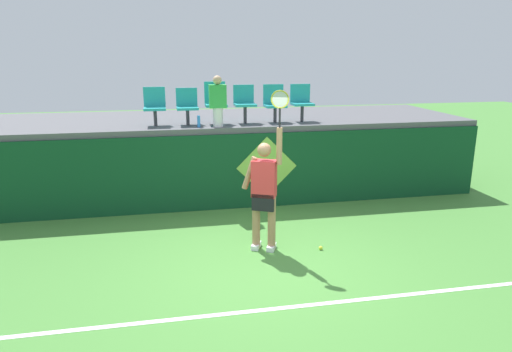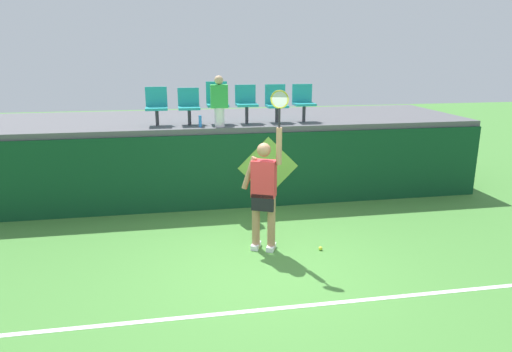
{
  "view_description": "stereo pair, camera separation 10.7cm",
  "coord_description": "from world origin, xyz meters",
  "px_view_note": "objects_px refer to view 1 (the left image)",
  "views": [
    {
      "loc": [
        -1.34,
        -6.21,
        3.18
      ],
      "look_at": [
        0.07,
        1.01,
        1.17
      ],
      "focal_mm": 32.37,
      "sensor_mm": 36.0,
      "label": 1
    },
    {
      "loc": [
        -1.23,
        -6.23,
        3.18
      ],
      "look_at": [
        0.07,
        1.01,
        1.17
      ],
      "focal_mm": 32.37,
      "sensor_mm": 36.0,
      "label": 2
    }
  ],
  "objects_px": {
    "stadium_chair_5": "(301,101)",
    "spectator_0": "(218,101)",
    "tennis_ball": "(321,248)",
    "stadium_chair_3": "(244,102)",
    "tennis_player": "(264,190)",
    "stadium_chair_4": "(274,102)",
    "stadium_chair_0": "(155,105)",
    "stadium_chair_2": "(216,101)",
    "stadium_chair_1": "(187,105)",
    "water_bottle": "(199,121)"
  },
  "relations": [
    {
      "from": "stadium_chair_5",
      "to": "spectator_0",
      "type": "height_order",
      "value": "spectator_0"
    },
    {
      "from": "tennis_ball",
      "to": "stadium_chair_3",
      "type": "xyz_separation_m",
      "value": [
        -0.75,
        2.99,
        2.1
      ]
    },
    {
      "from": "tennis_player",
      "to": "stadium_chair_4",
      "type": "distance_m",
      "value": 3.09
    },
    {
      "from": "tennis_ball",
      "to": "stadium_chair_3",
      "type": "height_order",
      "value": "stadium_chair_3"
    },
    {
      "from": "stadium_chair_0",
      "to": "spectator_0",
      "type": "distance_m",
      "value": 1.32
    },
    {
      "from": "stadium_chair_2",
      "to": "stadium_chair_4",
      "type": "bearing_deg",
      "value": -0.1
    },
    {
      "from": "tennis_ball",
      "to": "stadium_chair_2",
      "type": "bearing_deg",
      "value": 114.47
    },
    {
      "from": "stadium_chair_1",
      "to": "stadium_chair_4",
      "type": "xyz_separation_m",
      "value": [
        1.85,
        0.01,
        0.02
      ]
    },
    {
      "from": "stadium_chair_0",
      "to": "spectator_0",
      "type": "height_order",
      "value": "spectator_0"
    },
    {
      "from": "tennis_ball",
      "to": "stadium_chair_2",
      "type": "relative_size",
      "value": 0.08
    },
    {
      "from": "tennis_player",
      "to": "stadium_chair_0",
      "type": "bearing_deg",
      "value": 121.58
    },
    {
      "from": "stadium_chair_0",
      "to": "stadium_chair_2",
      "type": "height_order",
      "value": "stadium_chair_2"
    },
    {
      "from": "tennis_player",
      "to": "spectator_0",
      "type": "bearing_deg",
      "value": 100.96
    },
    {
      "from": "stadium_chair_3",
      "to": "tennis_ball",
      "type": "bearing_deg",
      "value": -75.89
    },
    {
      "from": "tennis_player",
      "to": "stadium_chair_2",
      "type": "bearing_deg",
      "value": 99.35
    },
    {
      "from": "tennis_player",
      "to": "water_bottle",
      "type": "height_order",
      "value": "tennis_player"
    },
    {
      "from": "stadium_chair_2",
      "to": "stadium_chair_5",
      "type": "height_order",
      "value": "stadium_chair_2"
    },
    {
      "from": "stadium_chair_1",
      "to": "stadium_chair_2",
      "type": "distance_m",
      "value": 0.59
    },
    {
      "from": "water_bottle",
      "to": "spectator_0",
      "type": "height_order",
      "value": "spectator_0"
    },
    {
      "from": "stadium_chair_0",
      "to": "tennis_ball",
      "type": "bearing_deg",
      "value": -48.91
    },
    {
      "from": "water_bottle",
      "to": "stadium_chair_5",
      "type": "bearing_deg",
      "value": 10.6
    },
    {
      "from": "stadium_chair_1",
      "to": "spectator_0",
      "type": "distance_m",
      "value": 0.73
    },
    {
      "from": "water_bottle",
      "to": "stadium_chair_1",
      "type": "xyz_separation_m",
      "value": [
        -0.2,
        0.42,
        0.29
      ]
    },
    {
      "from": "stadium_chair_2",
      "to": "spectator_0",
      "type": "relative_size",
      "value": 0.85
    },
    {
      "from": "stadium_chair_0",
      "to": "stadium_chair_4",
      "type": "height_order",
      "value": "stadium_chair_4"
    },
    {
      "from": "stadium_chair_4",
      "to": "stadium_chair_5",
      "type": "xyz_separation_m",
      "value": [
        0.6,
        -0.0,
        0.01
      ]
    },
    {
      "from": "tennis_ball",
      "to": "stadium_chair_0",
      "type": "bearing_deg",
      "value": 131.09
    },
    {
      "from": "stadium_chair_1",
      "to": "stadium_chair_5",
      "type": "relative_size",
      "value": 0.94
    },
    {
      "from": "stadium_chair_0",
      "to": "stadium_chair_2",
      "type": "relative_size",
      "value": 0.89
    },
    {
      "from": "water_bottle",
      "to": "stadium_chair_0",
      "type": "distance_m",
      "value": 1.0
    },
    {
      "from": "stadium_chair_3",
      "to": "spectator_0",
      "type": "height_order",
      "value": "spectator_0"
    },
    {
      "from": "stadium_chair_0",
      "to": "stadium_chair_3",
      "type": "xyz_separation_m",
      "value": [
        1.86,
        -0.0,
        0.03
      ]
    },
    {
      "from": "stadium_chair_0",
      "to": "stadium_chair_5",
      "type": "bearing_deg",
      "value": -0.03
    },
    {
      "from": "tennis_player",
      "to": "stadium_chair_3",
      "type": "height_order",
      "value": "tennis_player"
    },
    {
      "from": "stadium_chair_3",
      "to": "stadium_chair_4",
      "type": "distance_m",
      "value": 0.65
    },
    {
      "from": "water_bottle",
      "to": "stadium_chair_4",
      "type": "bearing_deg",
      "value": 14.44
    },
    {
      "from": "water_bottle",
      "to": "stadium_chair_0",
      "type": "bearing_deg",
      "value": 153.63
    },
    {
      "from": "water_bottle",
      "to": "stadium_chair_1",
      "type": "distance_m",
      "value": 0.55
    },
    {
      "from": "water_bottle",
      "to": "stadium_chair_5",
      "type": "distance_m",
      "value": 2.32
    },
    {
      "from": "stadium_chair_2",
      "to": "stadium_chair_4",
      "type": "height_order",
      "value": "stadium_chair_2"
    },
    {
      "from": "tennis_ball",
      "to": "stadium_chair_5",
      "type": "height_order",
      "value": "stadium_chair_5"
    },
    {
      "from": "water_bottle",
      "to": "stadium_chair_4",
      "type": "xyz_separation_m",
      "value": [
        1.66,
        0.43,
        0.31
      ]
    },
    {
      "from": "tennis_ball",
      "to": "stadium_chair_2",
      "type": "distance_m",
      "value": 3.93
    },
    {
      "from": "tennis_ball",
      "to": "spectator_0",
      "type": "bearing_deg",
      "value": 117.83
    },
    {
      "from": "spectator_0",
      "to": "tennis_ball",
      "type": "bearing_deg",
      "value": -62.17
    },
    {
      "from": "tennis_ball",
      "to": "stadium_chair_2",
      "type": "xyz_separation_m",
      "value": [
        -1.37,
        3.0,
        2.13
      ]
    },
    {
      "from": "stadium_chair_1",
      "to": "stadium_chair_5",
      "type": "height_order",
      "value": "stadium_chair_5"
    },
    {
      "from": "stadium_chair_4",
      "to": "stadium_chair_3",
      "type": "bearing_deg",
      "value": -179.52
    },
    {
      "from": "stadium_chair_1",
      "to": "stadium_chair_2",
      "type": "bearing_deg",
      "value": 0.7
    },
    {
      "from": "stadium_chair_2",
      "to": "stadium_chair_3",
      "type": "height_order",
      "value": "stadium_chair_2"
    }
  ]
}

